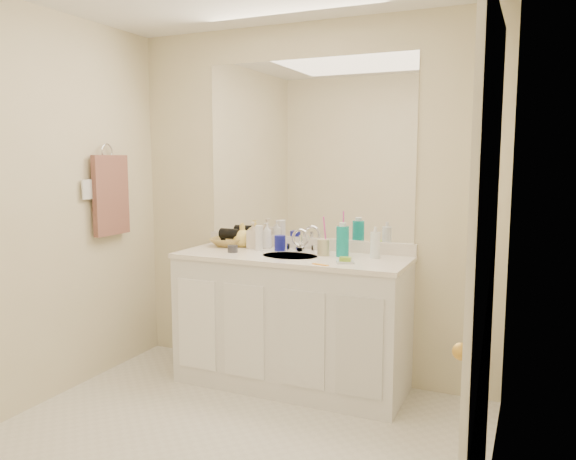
% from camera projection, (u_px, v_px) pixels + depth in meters
% --- Properties ---
extents(floor, '(2.60, 2.60, 0.00)m').
position_uv_depth(floor, '(209.00, 459.00, 2.82)').
color(floor, silver).
rests_on(floor, ground).
extents(wall_back, '(2.60, 0.02, 2.40)m').
position_uv_depth(wall_back, '(307.00, 203.00, 3.85)').
color(wall_back, beige).
rests_on(wall_back, floor).
extents(wall_left, '(0.02, 2.60, 2.40)m').
position_uv_depth(wall_left, '(10.00, 212.00, 3.19)').
color(wall_left, beige).
rests_on(wall_left, floor).
extents(wall_right, '(0.02, 2.60, 2.40)m').
position_uv_depth(wall_right, '(494.00, 239.00, 2.14)').
color(wall_right, beige).
rests_on(wall_right, floor).
extents(vanity_cabinet, '(1.50, 0.55, 0.85)m').
position_uv_depth(vanity_cabinet, '(291.00, 323.00, 3.70)').
color(vanity_cabinet, white).
rests_on(vanity_cabinet, floor).
extents(countertop, '(1.52, 0.57, 0.03)m').
position_uv_depth(countertop, '(291.00, 257.00, 3.64)').
color(countertop, white).
rests_on(countertop, vanity_cabinet).
extents(backsplash, '(1.52, 0.03, 0.08)m').
position_uv_depth(backsplash, '(306.00, 243.00, 3.87)').
color(backsplash, silver).
rests_on(backsplash, countertop).
extents(sink_basin, '(0.37, 0.37, 0.02)m').
position_uv_depth(sink_basin, '(290.00, 257.00, 3.62)').
color(sink_basin, beige).
rests_on(sink_basin, countertop).
extents(faucet, '(0.02, 0.02, 0.11)m').
position_uv_depth(faucet, '(301.00, 243.00, 3.78)').
color(faucet, silver).
rests_on(faucet, countertop).
extents(mirror, '(1.48, 0.01, 1.20)m').
position_uv_depth(mirror, '(307.00, 150.00, 3.79)').
color(mirror, white).
rests_on(mirror, wall_back).
extents(blue_mug, '(0.09, 0.09, 0.10)m').
position_uv_depth(blue_mug, '(280.00, 243.00, 3.81)').
color(blue_mug, navy).
rests_on(blue_mug, countertop).
extents(tan_cup, '(0.08, 0.08, 0.11)m').
position_uv_depth(tan_cup, '(323.00, 247.00, 3.62)').
color(tan_cup, tan).
rests_on(tan_cup, countertop).
extents(toothbrush, '(0.03, 0.04, 0.21)m').
position_uv_depth(toothbrush, '(325.00, 232.00, 3.61)').
color(toothbrush, '#F440B3').
rests_on(toothbrush, tan_cup).
extents(mouthwash_bottle, '(0.10, 0.10, 0.19)m').
position_uv_depth(mouthwash_bottle, '(343.00, 241.00, 3.58)').
color(mouthwash_bottle, '#0B8F8B').
rests_on(mouthwash_bottle, countertop).
extents(clear_pump_bottle, '(0.07, 0.07, 0.16)m').
position_uv_depth(clear_pump_bottle, '(375.00, 245.00, 3.52)').
color(clear_pump_bottle, white).
rests_on(clear_pump_bottle, countertop).
extents(soap_dish, '(0.13, 0.12, 0.01)m').
position_uv_depth(soap_dish, '(345.00, 262.00, 3.36)').
color(soap_dish, silver).
rests_on(soap_dish, countertop).
extents(green_soap, '(0.08, 0.06, 0.02)m').
position_uv_depth(green_soap, '(345.00, 259.00, 3.36)').
color(green_soap, '#89BA2D').
rests_on(green_soap, soap_dish).
extents(orange_comb, '(0.11, 0.05, 0.00)m').
position_uv_depth(orange_comb, '(320.00, 265.00, 3.30)').
color(orange_comb, orange).
rests_on(orange_comb, countertop).
extents(dark_jar, '(0.08, 0.08, 0.05)m').
position_uv_depth(dark_jar, '(233.00, 249.00, 3.74)').
color(dark_jar, '#2F2F35').
rests_on(dark_jar, countertop).
extents(extra_white_bottle, '(0.06, 0.06, 0.17)m').
position_uv_depth(extra_white_bottle, '(259.00, 238.00, 3.81)').
color(extra_white_bottle, white).
rests_on(extra_white_bottle, countertop).
extents(soap_bottle_white, '(0.08, 0.08, 0.18)m').
position_uv_depth(soap_bottle_white, '(267.00, 235.00, 3.90)').
color(soap_bottle_white, white).
rests_on(soap_bottle_white, countertop).
extents(soap_bottle_cream, '(0.10, 0.10, 0.18)m').
position_uv_depth(soap_bottle_cream, '(253.00, 235.00, 3.91)').
color(soap_bottle_cream, beige).
rests_on(soap_bottle_cream, countertop).
extents(soap_bottle_yellow, '(0.15, 0.15, 0.17)m').
position_uv_depth(soap_bottle_yellow, '(242.00, 235.00, 3.97)').
color(soap_bottle_yellow, '#EECE5C').
rests_on(soap_bottle_yellow, countertop).
extents(wicker_basket, '(0.28, 0.28, 0.06)m').
position_uv_depth(wicker_basket, '(228.00, 242.00, 4.00)').
color(wicker_basket, olive).
rests_on(wicker_basket, countertop).
extents(hair_dryer, '(0.15, 0.08, 0.08)m').
position_uv_depth(hair_dryer, '(230.00, 234.00, 3.99)').
color(hair_dryer, black).
rests_on(hair_dryer, wicker_basket).
extents(towel_ring, '(0.01, 0.11, 0.11)m').
position_uv_depth(towel_ring, '(107.00, 151.00, 3.84)').
color(towel_ring, silver).
rests_on(towel_ring, wall_left).
extents(hand_towel, '(0.04, 0.32, 0.55)m').
position_uv_depth(hand_towel, '(111.00, 195.00, 3.87)').
color(hand_towel, brown).
rests_on(hand_towel, towel_ring).
extents(switch_plate, '(0.01, 0.08, 0.13)m').
position_uv_depth(switch_plate, '(87.00, 189.00, 3.69)').
color(switch_plate, white).
rests_on(switch_plate, wall_left).
extents(door, '(0.02, 0.82, 2.00)m').
position_uv_depth(door, '(481.00, 309.00, 1.90)').
color(door, white).
rests_on(door, floor).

